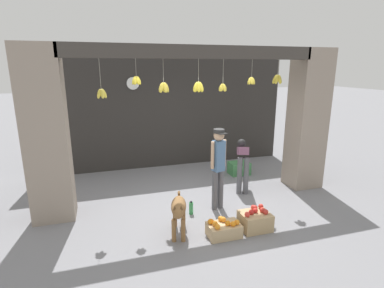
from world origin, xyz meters
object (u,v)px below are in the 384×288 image
(shopkeeper, at_px, (218,163))
(fruit_crate_apples, at_px, (255,220))
(dog, at_px, (179,209))
(worker_stooping, at_px, (243,159))
(water_bottle, at_px, (191,208))
(wall_clock, at_px, (133,83))
(fruit_crate_oranges, at_px, (224,229))
(produce_box_green, at_px, (239,168))

(shopkeeper, relative_size, fruit_crate_apples, 3.19)
(dog, bearing_deg, fruit_crate_apples, 97.02)
(worker_stooping, distance_m, water_bottle, 1.72)
(dog, distance_m, worker_stooping, 2.30)
(fruit_crate_apples, height_order, wall_clock, wall_clock)
(worker_stooping, bearing_deg, dog, -120.47)
(worker_stooping, distance_m, fruit_crate_oranges, 2.08)
(worker_stooping, height_order, wall_clock, wall_clock)
(produce_box_green, bearing_deg, water_bottle, -136.50)
(produce_box_green, bearing_deg, fruit_crate_oranges, -120.33)
(shopkeeper, xyz_separation_m, fruit_crate_oranges, (-0.27, -0.95, -0.79))
(fruit_crate_apples, bearing_deg, fruit_crate_oranges, -174.79)
(worker_stooping, bearing_deg, wall_clock, 156.30)
(shopkeeper, height_order, water_bottle, shopkeeper)
(shopkeeper, relative_size, fruit_crate_oranges, 2.99)
(dog, bearing_deg, worker_stooping, 143.48)
(worker_stooping, relative_size, produce_box_green, 2.11)
(produce_box_green, bearing_deg, fruit_crate_apples, -109.85)
(dog, bearing_deg, produce_box_green, 152.45)
(shopkeeper, height_order, wall_clock, wall_clock)
(produce_box_green, bearing_deg, wall_clock, 154.33)
(water_bottle, distance_m, wall_clock, 3.66)
(wall_clock, bearing_deg, worker_stooping, -45.48)
(worker_stooping, bearing_deg, produce_box_green, 89.30)
(dog, bearing_deg, fruit_crate_oranges, 85.59)
(worker_stooping, bearing_deg, water_bottle, -129.41)
(worker_stooping, height_order, fruit_crate_oranges, worker_stooping)
(shopkeeper, relative_size, produce_box_green, 3.13)
(produce_box_green, distance_m, wall_clock, 3.45)
(shopkeeper, bearing_deg, worker_stooping, -157.70)
(shopkeeper, xyz_separation_m, water_bottle, (-0.56, -0.08, -0.80))
(produce_box_green, height_order, water_bottle, produce_box_green)
(shopkeeper, height_order, fruit_crate_oranges, shopkeeper)
(fruit_crate_oranges, bearing_deg, worker_stooping, 55.74)
(fruit_crate_apples, bearing_deg, wall_clock, 112.64)
(worker_stooping, height_order, produce_box_green, worker_stooping)
(worker_stooping, xyz_separation_m, fruit_crate_oranges, (-1.13, -1.65, -0.58))
(fruit_crate_apples, xyz_separation_m, water_bottle, (-0.89, 0.82, -0.04))
(shopkeeper, relative_size, wall_clock, 4.75)
(dog, xyz_separation_m, worker_stooping, (1.81, 1.40, 0.25))
(fruit_crate_apples, bearing_deg, dog, 171.29)
(shopkeeper, distance_m, fruit_crate_apples, 1.22)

